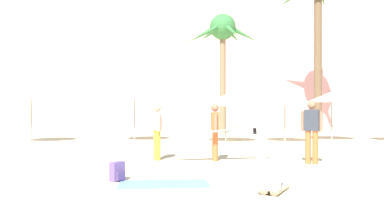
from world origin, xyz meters
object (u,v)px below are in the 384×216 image
Objects in this scene: cafe_umbrella_3 at (332,97)px; person_mid_center at (157,129)px; backpack at (117,172)px; person_far_right at (312,129)px; palm_tree_left at (222,36)px; cafe_umbrella_6 at (135,97)px; cafe_umbrella_5 at (226,100)px; cafe_umbrella_1 at (31,94)px; beach_towel at (164,184)px; person_near_right at (271,176)px; cafe_umbrella_0 at (285,100)px; person_mid_right at (215,130)px.

cafe_umbrella_3 is 10.47m from person_mid_center.
person_far_right reaches higher than backpack.
cafe_umbrella_3 reaches higher than backpack.
cafe_umbrella_6 is (-4.76, -5.25, -3.94)m from palm_tree_left.
palm_tree_left is 3.11× the size of cafe_umbrella_5.
beach_towel is at bearing -55.38° from cafe_umbrella_1.
cafe_umbrella_3 is 12.63m from person_near_right.
cafe_umbrella_0 is 1.28× the size of person_mid_center.
person_near_right is at bearing 100.40° from person_mid_center.
cafe_umbrella_6 is 1.27× the size of person_far_right.
cafe_umbrella_5 is 9.92m from backpack.
person_mid_right is 1.71× the size of person_mid_center.
cafe_umbrella_1 is 8.71m from person_mid_center.
palm_tree_left is 17.60× the size of backpack.
cafe_umbrella_0 is 7.12m from person_mid_right.
cafe_umbrella_5 is 10.58m from person_near_right.
beach_towel is at bearing -118.41° from cafe_umbrella_0.
cafe_umbrella_1 reaches higher than cafe_umbrella_5.
cafe_umbrella_6 reaches higher than beach_towel.
cafe_umbrella_5 is at bearing -99.16° from person_mid_right.
palm_tree_left is at bearing -148.80° from person_far_right.
cafe_umbrella_0 is 0.92× the size of cafe_umbrella_3.
person_near_right reaches higher than beach_towel.
cafe_umbrella_6 is at bearing -132.19° from palm_tree_left.
cafe_umbrella_5 reaches higher than person_mid_right.
cafe_umbrella_0 is 1.21× the size of person_far_right.
cafe_umbrella_6 is 11.98m from person_near_right.
palm_tree_left is 4.10× the size of person_far_right.
person_far_right is at bearing 151.01° from person_mid_center.
palm_tree_left is at bearing -123.03° from person_mid_center.
cafe_umbrella_6 reaches higher than person_mid_right.
cafe_umbrella_6 is at bearing 50.44° from person_near_right.
cafe_umbrella_5 is at bearing 76.16° from beach_towel.
cafe_umbrella_5 is at bearing -140.33° from person_far_right.
cafe_umbrella_1 is 2.60× the size of person_near_right.
cafe_umbrella_0 is 5.21× the size of backpack.
cafe_umbrella_0 is at bearing -7.11° from cafe_umbrella_6.
palm_tree_left is at bearing 85.66° from cafe_umbrella_5.
palm_tree_left is 3.38× the size of cafe_umbrella_0.
person_mid_center is at bearing -8.80° from person_mid_right.
person_near_right is at bearing 16.93° from backpack.
cafe_umbrella_5 is 0.81× the size of person_mid_right.
person_near_right is 5.20m from person_mid_center.
cafe_umbrella_0 is 7.07m from cafe_umbrella_6.
cafe_umbrella_6 is (-9.56, -0.05, 0.01)m from cafe_umbrella_3.
backpack is (-8.63, -9.91, -1.90)m from cafe_umbrella_3.
cafe_umbrella_6 is 10.63m from beach_towel.
person_mid_center is (1.55, -6.60, -1.17)m from cafe_umbrella_6.
cafe_umbrella_0 is at bearing 95.57° from backpack.
cafe_umbrella_3 is 1.04× the size of cafe_umbrella_6.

